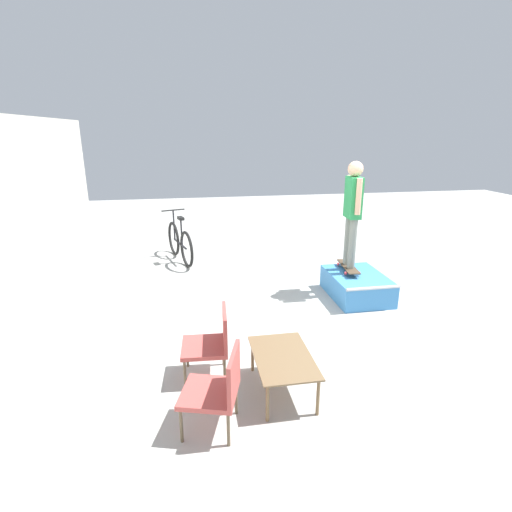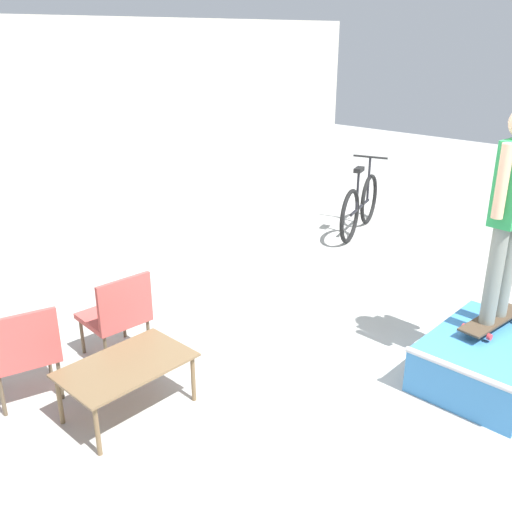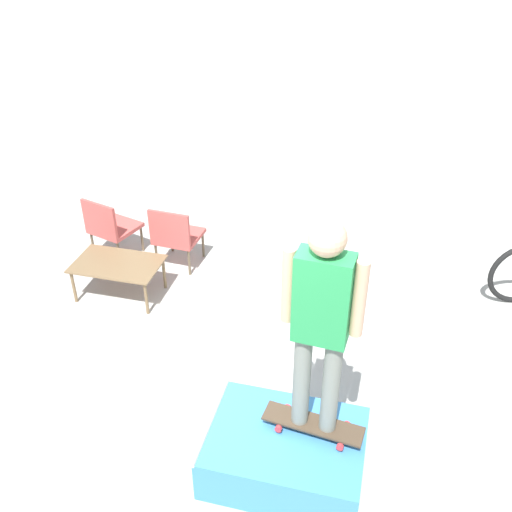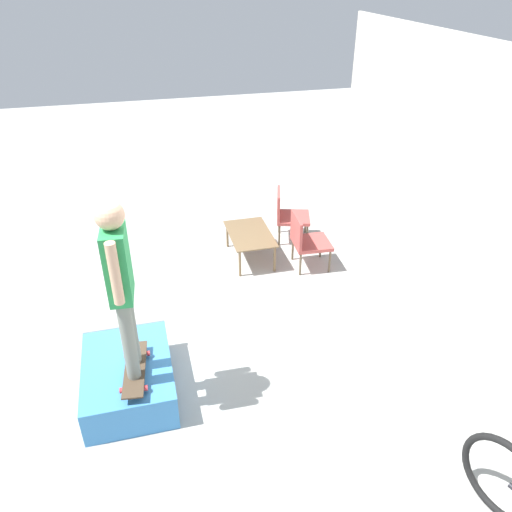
{
  "view_description": "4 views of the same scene",
  "coord_description": "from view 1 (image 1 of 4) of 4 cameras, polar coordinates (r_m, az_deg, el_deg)",
  "views": [
    {
      "loc": [
        -5.19,
        2.31,
        2.77
      ],
      "look_at": [
        0.36,
        1.33,
        0.98
      ],
      "focal_mm": 28.0,
      "sensor_mm": 36.0,
      "label": 1
    },
    {
      "loc": [
        -3.58,
        -1.94,
        2.81
      ],
      "look_at": [
        -0.06,
        1.36,
        0.91
      ],
      "focal_mm": 40.0,
      "sensor_mm": 36.0,
      "label": 2
    },
    {
      "loc": [
        1.34,
        -3.49,
        3.96
      ],
      "look_at": [
        0.16,
        1.16,
        0.92
      ],
      "focal_mm": 40.0,
      "sensor_mm": 36.0,
      "label": 3
    },
    {
      "loc": [
        4.85,
        -0.19,
        3.96
      ],
      "look_at": [
        0.07,
        1.05,
        1.01
      ],
      "focal_mm": 35.0,
      "sensor_mm": 36.0,
      "label": 4
    }
  ],
  "objects": [
    {
      "name": "skateboard_on_ramp",
      "position": [
        7.16,
        13.05,
        -1.49
      ],
      "size": [
        0.81,
        0.32,
        0.07
      ],
      "rotation": [
        0.0,
        0.0,
        -0.11
      ],
      "color": "#473828",
      "rests_on": "skate_ramp_box"
    },
    {
      "name": "bicycle",
      "position": [
        8.91,
        -10.83,
        1.88
      ],
      "size": [
        1.69,
        0.65,
        1.08
      ],
      "rotation": [
        0.0,
        0.0,
        0.29
      ],
      "color": "black",
      "rests_on": "ground_plane"
    },
    {
      "name": "person_skater",
      "position": [
        6.9,
        13.67,
        6.99
      ],
      "size": [
        0.57,
        0.25,
        1.79
      ],
      "rotation": [
        0.0,
        0.0,
        -0.07
      ],
      "color": "gray",
      "rests_on": "skateboard_on_ramp"
    },
    {
      "name": "patio_chair_right",
      "position": [
        4.71,
        -6.3,
        -11.92
      ],
      "size": [
        0.55,
        0.55,
        0.84
      ],
      "rotation": [
        0.0,
        0.0,
        3.08
      ],
      "color": "brown",
      "rests_on": "ground_plane"
    },
    {
      "name": "coffee_table",
      "position": [
        4.48,
        3.85,
        -14.58
      ],
      "size": [
        0.99,
        0.62,
        0.44
      ],
      "color": "brown",
      "rests_on": "ground_plane"
    },
    {
      "name": "ground_plane",
      "position": [
        6.32,
        12.69,
        -8.89
      ],
      "size": [
        24.0,
        24.0,
        0.0
      ],
      "primitive_type": "plane",
      "color": "#A8A8A3"
    },
    {
      "name": "patio_chair_left",
      "position": [
        3.96,
        -5.42,
        -18.13
      ],
      "size": [
        0.65,
        0.65,
        0.84
      ],
      "rotation": [
        0.0,
        0.0,
        2.86
      ],
      "color": "brown",
      "rests_on": "ground_plane"
    },
    {
      "name": "skate_ramp_box",
      "position": [
        7.13,
        14.19,
        -4.12
      ],
      "size": [
        1.26,
        0.9,
        0.43
      ],
      "color": "#3D84C6",
      "rests_on": "ground_plane"
    }
  ]
}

